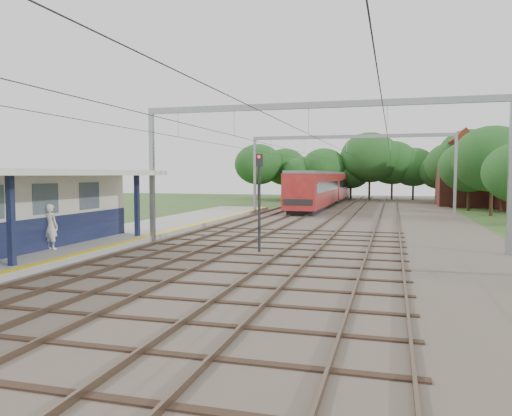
% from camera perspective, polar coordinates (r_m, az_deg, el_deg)
% --- Properties ---
extents(ground, '(160.00, 160.00, 0.00)m').
position_cam_1_polar(ground, '(11.73, -23.73, -14.23)').
color(ground, '#2D4C1E').
rests_on(ground, ground).
extents(ballast_bed, '(18.00, 90.00, 0.10)m').
position_cam_1_polar(ballast_bed, '(38.90, 10.73, -1.45)').
color(ballast_bed, '#473D33').
rests_on(ballast_bed, ground).
extents(platform, '(5.00, 52.00, 0.35)m').
position_cam_1_polar(platform, '(27.14, -17.38, -3.55)').
color(platform, gray).
rests_on(platform, ground).
extents(yellow_stripe, '(0.45, 52.00, 0.01)m').
position_cam_1_polar(yellow_stripe, '(25.98, -13.20, -3.40)').
color(yellow_stripe, yellow).
rests_on(yellow_stripe, platform).
extents(rail_tracks, '(11.80, 88.00, 0.15)m').
position_cam_1_polar(rail_tracks, '(39.17, 7.09, -1.19)').
color(rail_tracks, brown).
rests_on(rail_tracks, ballast_bed).
extents(catenary_system, '(17.22, 88.00, 7.00)m').
position_cam_1_polar(catenary_system, '(34.16, 9.17, 7.02)').
color(catenary_system, gray).
rests_on(catenary_system, ground).
extents(tree_band, '(31.72, 30.88, 8.82)m').
position_cam_1_polar(tree_band, '(65.83, 12.58, 4.89)').
color(tree_band, '#382619').
rests_on(tree_band, ground).
extents(house_far, '(8.00, 6.12, 8.66)m').
position_cam_1_polar(house_far, '(61.27, 23.77, 3.17)').
color(house_far, brown).
rests_on(house_far, ground).
extents(person, '(0.79, 0.60, 1.98)m').
position_cam_1_polar(person, '(23.30, -22.40, -1.97)').
color(person, white).
rests_on(person, platform).
extents(train, '(2.92, 36.40, 3.84)m').
position_cam_1_polar(train, '(59.52, 8.04, 2.39)').
color(train, black).
rests_on(train, ballast_bed).
extents(signal_post, '(0.35, 0.30, 4.50)m').
position_cam_1_polar(signal_post, '(22.29, 0.38, 2.01)').
color(signal_post, black).
rests_on(signal_post, ground).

